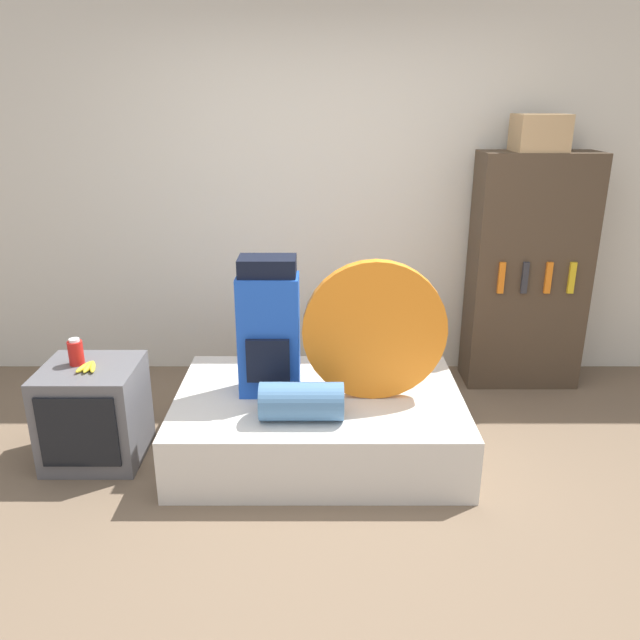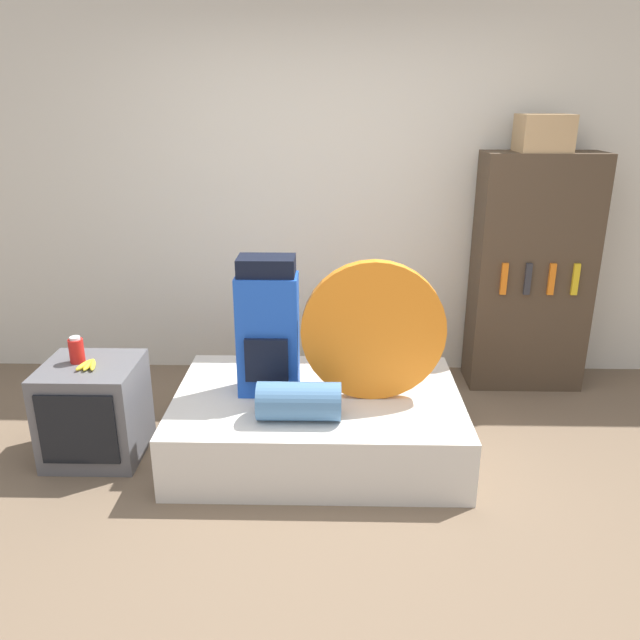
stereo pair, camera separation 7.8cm
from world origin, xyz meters
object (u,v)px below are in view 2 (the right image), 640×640
Objects in this scene: backpack at (268,328)px; bookshelf at (531,274)px; sleeping_roll at (299,401)px; cardboard_box at (544,133)px; tent_bag at (373,331)px; canister at (77,350)px; television at (95,410)px.

bookshelf reaches higher than backpack.
cardboard_box reaches higher than sleeping_roll.
cardboard_box reaches higher than tent_bag.
backpack is at bearing 4.07° from canister.
canister is 2.98m from bookshelf.
cardboard_box is (2.77, 1.00, 1.12)m from canister.
sleeping_roll reaches higher than television.
bookshelf is (1.15, 1.00, 0.06)m from tent_bag.
sleeping_roll is at bearing -145.96° from tent_bag.
canister is (-1.65, -0.01, -0.12)m from tent_bag.
television is (-1.58, -0.05, -0.48)m from tent_bag.
bookshelf reaches higher than tent_bag.
tent_bag is 1.80× the size of sleeping_roll.
bookshelf reaches higher than television.
cardboard_box is (1.51, 1.25, 1.29)m from sleeping_roll.
canister is at bearing -175.93° from backpack.
bookshelf is 0.93m from cardboard_box.
canister is 0.47× the size of cardboard_box.
television is 1.75× the size of cardboard_box.
cardboard_box is (-0.03, -0.01, 0.93)m from bookshelf.
backpack is at bearing 119.69° from sleeping_roll.
television is 3.71× the size of canister.
tent_bag is at bearing -139.04° from bookshelf.
canister is at bearing -160.20° from bookshelf.
sleeping_roll is 2.90× the size of canister.
backpack is 1.10m from television.
tent_bag reaches higher than backpack.
sleeping_roll is at bearing -140.69° from bookshelf.
sleeping_roll is 1.29m from canister.
television is at bearing -158.96° from cardboard_box.
canister is at bearing -179.61° from tent_bag.
tent_bag is 1.79m from cardboard_box.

